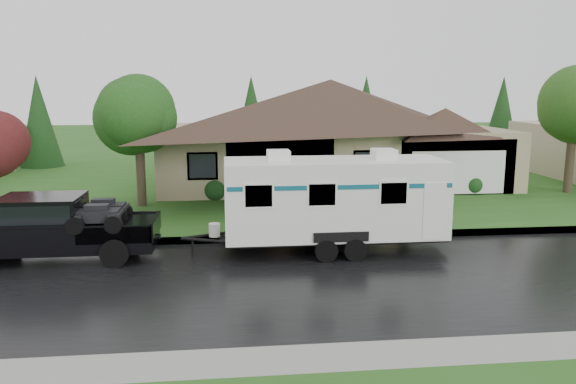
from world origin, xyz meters
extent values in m
plane|color=#28581B|center=(0.00, 0.00, 0.00)|extent=(140.00, 140.00, 0.00)
cube|color=black|center=(0.00, -2.00, 0.01)|extent=(140.00, 8.00, 0.01)
cube|color=gray|center=(0.00, 2.25, 0.07)|extent=(140.00, 0.50, 0.15)
cube|color=#28581B|center=(0.00, 15.00, 0.07)|extent=(140.00, 26.00, 0.15)
cube|color=tan|center=(2.00, 14.00, 1.65)|extent=(18.00, 10.00, 3.00)
pyramid|color=#33221C|center=(2.00, 14.00, 5.75)|extent=(19.44, 10.80, 2.60)
cube|color=tan|center=(7.40, 11.00, 1.50)|extent=(5.76, 4.00, 2.70)
cylinder|color=#382B1E|center=(-7.49, 8.15, 1.38)|extent=(0.40, 0.40, 2.47)
sphere|color=#285D1E|center=(-7.49, 8.15, 4.09)|extent=(3.41, 3.41, 3.41)
cylinder|color=#382B1E|center=(13.19, 9.18, 1.48)|extent=(0.41, 0.41, 2.66)
sphere|color=#336320|center=(13.19, 9.18, 4.39)|extent=(3.67, 3.67, 3.67)
sphere|color=#143814|center=(-4.30, 9.30, 0.65)|extent=(1.00, 1.00, 1.00)
sphere|color=#143814|center=(-1.15, 9.30, 0.65)|extent=(1.00, 1.00, 1.00)
sphere|color=#143814|center=(2.00, 9.30, 0.65)|extent=(1.00, 1.00, 1.00)
sphere|color=#143814|center=(5.15, 9.30, 0.65)|extent=(1.00, 1.00, 1.00)
sphere|color=#143814|center=(8.30, 9.30, 0.65)|extent=(1.00, 1.00, 1.00)
cube|color=black|center=(-8.99, 0.74, 0.78)|extent=(6.01, 2.00, 0.86)
cube|color=black|center=(-9.39, 0.74, 1.55)|extent=(2.41, 1.88, 0.90)
cube|color=black|center=(-9.39, 0.74, 1.60)|extent=(2.21, 1.92, 0.55)
cube|color=black|center=(-7.09, 0.74, 0.98)|extent=(2.21, 1.90, 0.06)
cylinder|color=black|center=(-10.90, 1.73, 0.42)|extent=(0.84, 0.32, 0.84)
cylinder|color=black|center=(-7.09, -0.24, 0.42)|extent=(0.84, 0.32, 0.84)
cylinder|color=black|center=(-7.09, 1.73, 0.42)|extent=(0.84, 0.32, 0.84)
cube|color=white|center=(-0.29, 0.74, 1.78)|extent=(7.02, 2.41, 2.46)
cube|color=black|center=(-0.29, 0.74, 0.40)|extent=(7.42, 1.20, 0.14)
cube|color=#0E5265|center=(-0.29, 0.74, 2.32)|extent=(6.88, 2.43, 0.14)
cube|color=white|center=(-2.10, 0.74, 3.17)|extent=(0.70, 0.80, 0.32)
cube|color=white|center=(1.31, 0.74, 3.17)|extent=(0.70, 0.80, 0.32)
cylinder|color=black|center=(-0.74, -0.44, 0.35)|extent=(0.70, 0.24, 0.70)
cylinder|color=black|center=(-0.74, 1.93, 0.35)|extent=(0.70, 0.24, 0.70)
cylinder|color=black|center=(0.16, -0.44, 0.35)|extent=(0.70, 0.24, 0.70)
cylinder|color=black|center=(0.16, 1.93, 0.35)|extent=(0.70, 0.24, 0.70)
camera|label=1|loc=(-3.70, -16.76, 5.21)|focal=35.00mm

